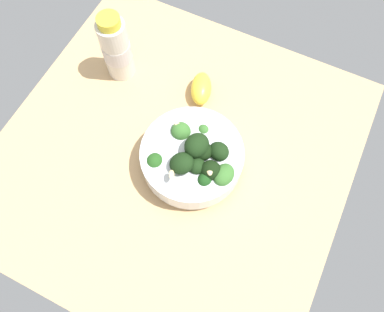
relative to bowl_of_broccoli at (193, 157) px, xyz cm
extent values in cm
cube|color=tan|center=(-4.62, 0.87, -5.89)|extent=(66.14, 66.14, 3.53)
cylinder|color=white|center=(-0.29, 0.08, -3.41)|extent=(10.32, 10.32, 1.43)
cylinder|color=white|center=(-0.29, 0.08, -0.54)|extent=(18.76, 18.76, 4.30)
cylinder|color=silver|center=(-0.29, 0.08, 1.21)|extent=(15.24, 15.24, 0.80)
cylinder|color=#3C7A32|center=(0.24, 1.15, 1.61)|extent=(2.22, 2.18, 1.26)
ellipsoid|color=black|center=(0.24, 1.15, 3.40)|extent=(6.02, 6.70, 6.73)
cylinder|color=#589D47|center=(4.25, -1.70, 0.11)|extent=(1.91, 1.64, 1.87)
ellipsoid|color=black|center=(4.25, -1.70, 1.94)|extent=(4.87, 4.42, 4.60)
cylinder|color=#4A8F3C|center=(3.99, 2.07, 0.31)|extent=(1.97, 2.10, 1.82)
ellipsoid|color=black|center=(3.99, 2.07, 2.14)|extent=(5.57, 5.04, 4.97)
cylinder|color=#4A8F3C|center=(-0.12, 1.60, 1.16)|extent=(1.65, 1.58, 1.75)
ellipsoid|color=#2D6023|center=(-0.12, 1.60, 2.86)|extent=(3.92, 4.91, 4.27)
cylinder|color=#3C7A32|center=(-5.56, -4.17, -0.57)|extent=(1.67, 1.56, 1.85)
ellipsoid|color=#23511C|center=(-5.56, -4.17, 1.03)|extent=(3.40, 3.90, 3.21)
cylinder|color=#4A8F3C|center=(3.94, -3.44, -0.20)|extent=(1.70, 1.35, 1.66)
ellipsoid|color=#194216|center=(3.94, -3.44, 1.25)|extent=(3.32, 3.92, 3.94)
cylinder|color=#4A8F3C|center=(6.55, -1.33, -0.46)|extent=(2.07, 2.06, 1.56)
ellipsoid|color=#386B2B|center=(6.55, -1.33, 1.47)|extent=(4.31, 5.34, 4.05)
cylinder|color=#4A8F3C|center=(-0.42, 5.17, -0.35)|extent=(1.33, 1.16, 1.40)
ellipsoid|color=#386B2B|center=(-0.42, 5.17, 0.93)|extent=(3.70, 3.32, 3.04)
cylinder|color=#4A8F3C|center=(1.67, -1.98, 0.37)|extent=(1.38, 1.47, 1.37)
ellipsoid|color=black|center=(1.67, -1.98, 1.86)|extent=(4.40, 4.33, 4.16)
cylinder|color=#4A8F3C|center=(-3.90, 2.88, 0.01)|extent=(1.81, 1.77, 1.19)
ellipsoid|color=#386B2B|center=(-3.90, 2.88, 1.74)|extent=(4.67, 4.41, 4.05)
cylinder|color=#589D47|center=(1.23, 0.64, 0.55)|extent=(1.85, 1.85, 1.92)
ellipsoid|color=black|center=(1.23, 0.64, 2.41)|extent=(5.49, 4.89, 3.96)
cylinder|color=#4A8F3C|center=(-0.73, -3.09, 1.11)|extent=(2.11, 2.07, 1.17)
ellipsoid|color=black|center=(-0.73, -3.09, 2.86)|extent=(6.55, 6.11, 5.86)
ellipsoid|color=#DBBC84|center=(-4.34, 3.22, 2.85)|extent=(2.08, 1.67, 0.90)
ellipsoid|color=#DBBC84|center=(4.21, -2.36, 3.28)|extent=(1.82, 2.08, 0.69)
ellipsoid|color=#DBBC84|center=(-1.16, -5.92, 3.61)|extent=(1.69, 2.03, 0.94)
ellipsoid|color=yellow|center=(-5.54, 15.14, -2.09)|extent=(6.52, 8.48, 4.06)
cylinder|color=beige|center=(-23.35, 13.15, 2.68)|extent=(5.65, 5.65, 13.60)
cylinder|color=gold|center=(-23.35, 13.15, 10.36)|extent=(4.38, 4.38, 1.77)
cylinder|color=silver|center=(-23.35, 13.15, 2.35)|extent=(5.76, 5.76, 3.86)
camera|label=1|loc=(11.71, -24.59, 63.14)|focal=35.45mm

